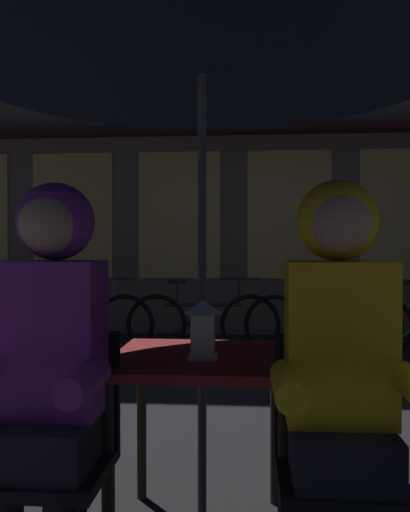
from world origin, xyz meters
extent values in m
cube|color=maroon|center=(0.00, 0.00, 0.72)|extent=(0.72, 0.72, 0.04)
cylinder|color=#2D2319|center=(-0.31, -0.31, 0.35)|extent=(0.04, 0.04, 0.70)
cylinder|color=#2D2319|center=(0.31, -0.31, 0.35)|extent=(0.04, 0.04, 0.70)
cylinder|color=#2D2319|center=(-0.31, 0.31, 0.35)|extent=(0.04, 0.04, 0.70)
cylinder|color=#2D2319|center=(0.31, 0.31, 0.35)|extent=(0.04, 0.04, 0.70)
cylinder|color=#4C4C51|center=(0.00, 0.00, 1.12)|extent=(0.04, 0.04, 2.25)
cone|color=black|center=(0.00, 0.00, 2.06)|extent=(2.10, 2.10, 0.38)
cube|color=white|center=(0.01, -0.08, 0.75)|extent=(0.11, 0.11, 0.02)
cube|color=white|center=(0.01, -0.08, 0.84)|extent=(0.09, 0.09, 0.16)
pyramid|color=white|center=(0.01, -0.08, 0.94)|extent=(0.11, 0.11, 0.06)
cube|color=black|center=(-0.48, -0.44, 0.43)|extent=(0.40, 0.40, 0.04)
cylinder|color=black|center=(-0.65, -0.27, 0.21)|extent=(0.03, 0.03, 0.41)
cube|color=black|center=(-0.48, -0.26, 0.66)|extent=(0.40, 0.03, 0.42)
cube|color=black|center=(0.48, -0.44, 0.43)|extent=(0.40, 0.40, 0.04)
cube|color=black|center=(0.48, -0.26, 0.66)|extent=(0.40, 0.03, 0.42)
cube|color=black|center=(-0.48, -0.44, 0.53)|extent=(0.32, 0.36, 0.16)
cube|color=purple|center=(-0.48, -0.40, 0.87)|extent=(0.34, 0.22, 0.52)
cylinder|color=purple|center=(-0.30, -0.62, 0.78)|extent=(0.09, 0.30, 0.09)
sphere|color=tan|center=(-0.48, -0.40, 1.25)|extent=(0.21, 0.21, 0.21)
sphere|color=purple|center=(-0.48, -0.35, 1.26)|extent=(0.27, 0.27, 0.27)
cube|color=black|center=(0.48, -0.44, 0.53)|extent=(0.32, 0.36, 0.16)
cube|color=yellow|center=(0.48, -0.40, 0.87)|extent=(0.34, 0.22, 0.52)
cylinder|color=yellow|center=(0.30, -0.62, 0.78)|extent=(0.09, 0.30, 0.09)
sphere|color=tan|center=(0.48, -0.40, 1.25)|extent=(0.21, 0.21, 0.21)
sphere|color=yellow|center=(0.48, -0.35, 1.26)|extent=(0.27, 0.27, 0.27)
cube|color=#6B5B4C|center=(-0.01, 5.40, 3.10)|extent=(10.00, 0.60, 6.20)
cube|color=#E0B260|center=(-2.21, 5.09, 1.60)|extent=(1.10, 0.02, 1.70)
cube|color=#E0B260|center=(-0.74, 5.09, 1.60)|extent=(1.10, 0.02, 1.70)
cube|color=#E0B260|center=(0.73, 5.09, 1.60)|extent=(1.10, 0.02, 1.70)
cube|color=#E0B260|center=(2.19, 5.09, 1.60)|extent=(1.10, 0.02, 1.70)
cube|color=#331914|center=(-0.01, 4.95, 2.70)|extent=(9.00, 0.36, 0.08)
torus|color=black|center=(-2.43, 3.42, 0.33)|extent=(0.66, 0.12, 0.66)
torus|color=black|center=(-1.15, 3.63, 0.33)|extent=(0.66, 0.10, 0.66)
torus|color=black|center=(-2.17, 3.70, 0.33)|extent=(0.66, 0.10, 0.66)
cylinder|color=#1E4C93|center=(-1.66, 3.66, 0.54)|extent=(0.84, 0.10, 0.04)
cylinder|color=#1E4C93|center=(-1.78, 3.67, 0.36)|extent=(0.61, 0.08, 0.44)
cylinder|color=#1E4C93|center=(-1.94, 3.68, 0.66)|extent=(0.02, 0.02, 0.24)
cube|color=black|center=(-1.94, 3.68, 0.79)|extent=(0.21, 0.09, 0.04)
cylinder|color=#1E4C93|center=(-1.27, 3.63, 0.68)|extent=(0.02, 0.02, 0.28)
cylinder|color=black|center=(-1.27, 3.63, 0.82)|extent=(0.44, 0.06, 0.02)
torus|color=black|center=(0.21, 3.73, 0.33)|extent=(0.66, 0.09, 0.66)
torus|color=black|center=(-0.81, 3.66, 0.33)|extent=(0.66, 0.09, 0.66)
cylinder|color=black|center=(-0.30, 3.70, 0.54)|extent=(0.84, 0.09, 0.04)
cylinder|color=black|center=(-0.42, 3.69, 0.36)|extent=(0.61, 0.08, 0.44)
cylinder|color=black|center=(-0.58, 3.68, 0.66)|extent=(0.02, 0.02, 0.24)
cube|color=black|center=(-0.58, 3.68, 0.79)|extent=(0.20, 0.09, 0.04)
cylinder|color=black|center=(0.09, 3.72, 0.68)|extent=(0.02, 0.02, 0.28)
cylinder|color=black|center=(0.09, 3.72, 0.82)|extent=(0.44, 0.05, 0.02)
torus|color=black|center=(1.49, 3.68, 0.33)|extent=(0.66, 0.07, 0.66)
torus|color=black|center=(0.47, 3.72, 0.33)|extent=(0.66, 0.07, 0.66)
cylinder|color=black|center=(0.98, 3.70, 0.54)|extent=(0.84, 0.07, 0.04)
cylinder|color=black|center=(0.86, 3.70, 0.36)|extent=(0.61, 0.06, 0.44)
cylinder|color=black|center=(0.70, 3.71, 0.66)|extent=(0.02, 0.02, 0.24)
cube|color=black|center=(0.70, 3.71, 0.79)|extent=(0.20, 0.09, 0.04)
cylinder|color=black|center=(1.37, 3.69, 0.68)|extent=(0.02, 0.02, 0.28)
cylinder|color=black|center=(1.37, 3.69, 0.82)|extent=(0.44, 0.04, 0.02)
torus|color=black|center=(1.61, 3.68, 0.33)|extent=(0.66, 0.12, 0.66)
cylinder|color=#236B3D|center=(1.83, 3.66, 0.66)|extent=(0.02, 0.02, 0.24)
cube|color=black|center=(1.83, 3.66, 0.79)|extent=(0.21, 0.10, 0.04)
camera|label=1|loc=(0.18, -2.19, 1.18)|focal=38.26mm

